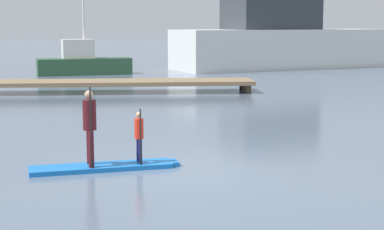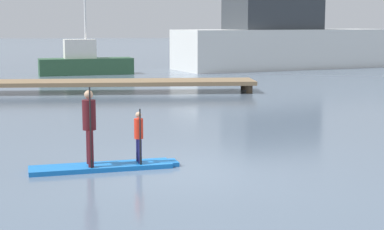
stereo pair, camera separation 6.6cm
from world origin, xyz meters
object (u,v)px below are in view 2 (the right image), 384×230
(paddleboard_near, at_px, (104,167))
(paddler_child_solo, at_px, (139,134))
(motor_boat_small_navy, at_px, (85,63))
(fishing_boat_white_large, at_px, (282,38))
(paddler_adult, at_px, (89,123))

(paddleboard_near, xyz_separation_m, paddler_child_solo, (0.74, 0.13, 0.67))
(paddleboard_near, distance_m, paddler_child_solo, 1.01)
(paddleboard_near, height_order, motor_boat_small_navy, motor_boat_small_navy)
(fishing_boat_white_large, bearing_deg, paddleboard_near, -109.46)
(paddler_child_solo, bearing_deg, paddleboard_near, -169.77)
(paddleboard_near, xyz_separation_m, motor_boat_small_navy, (-2.68, 25.27, 0.68))
(paddleboard_near, relative_size, paddler_adult, 1.91)
(motor_boat_small_navy, bearing_deg, paddler_adult, -84.62)
(paddler_adult, distance_m, paddler_child_solo, 1.10)
(paddler_adult, bearing_deg, fishing_boat_white_large, 70.08)
(paddleboard_near, relative_size, paddler_child_solo, 2.70)
(paddler_child_solo, distance_m, fishing_boat_white_large, 31.18)
(paddler_adult, bearing_deg, motor_boat_small_navy, 95.38)
(fishing_boat_white_large, height_order, motor_boat_small_navy, fishing_boat_white_large)
(paddler_child_solo, height_order, motor_boat_small_navy, motor_boat_small_navy)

